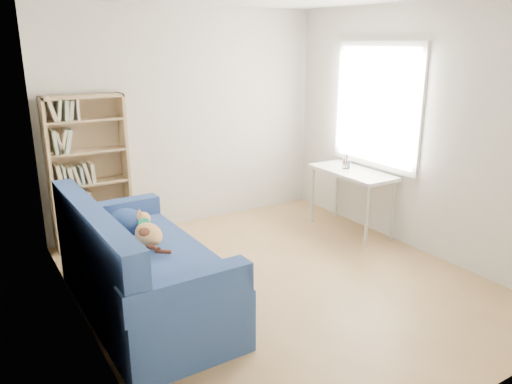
# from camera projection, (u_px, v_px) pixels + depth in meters

# --- Properties ---
(ground) EXTENTS (4.00, 4.00, 0.00)m
(ground) POSITION_uv_depth(u_px,v_px,m) (279.00, 282.00, 4.77)
(ground) COLOR #A27949
(ground) RESTS_ON ground
(room_shell) EXTENTS (3.54, 4.04, 2.62)m
(room_shell) POSITION_uv_depth(u_px,v_px,m) (289.00, 109.00, 4.37)
(room_shell) COLOR silver
(room_shell) RESTS_ON ground
(sofa) EXTENTS (0.99, 2.01, 0.98)m
(sofa) POSITION_uv_depth(u_px,v_px,m) (139.00, 272.00, 4.15)
(sofa) COLOR navy
(sofa) RESTS_ON ground
(bookshelf) EXTENTS (0.84, 0.26, 1.67)m
(bookshelf) POSITION_uv_depth(u_px,v_px,m) (90.00, 178.00, 5.43)
(bookshelf) COLOR tan
(bookshelf) RESTS_ON ground
(desk) EXTENTS (0.49, 1.08, 0.75)m
(desk) POSITION_uv_depth(u_px,v_px,m) (352.00, 178.00, 5.87)
(desk) COLOR white
(desk) RESTS_ON ground
(pen_cup) EXTENTS (0.09, 0.09, 0.17)m
(pen_cup) POSITION_uv_depth(u_px,v_px,m) (346.00, 163.00, 5.94)
(pen_cup) COLOR white
(pen_cup) RESTS_ON desk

